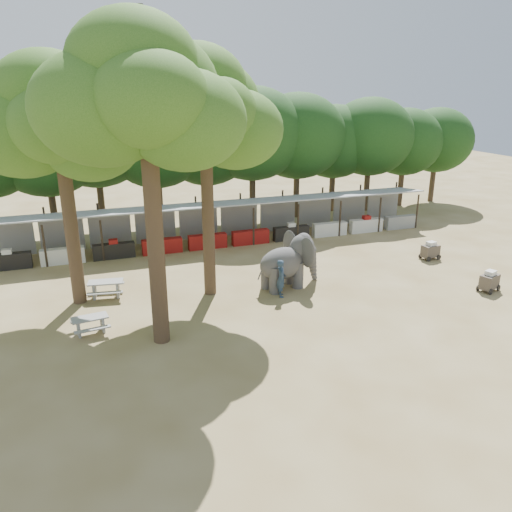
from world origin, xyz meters
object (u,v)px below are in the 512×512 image
object	(u,v)px
cart_front	(489,281)
yard_tree_left	(54,120)
yard_tree_center	(141,96)
elephant	(289,261)
picnic_table_near	(90,323)
handler	(281,278)
yard_tree_back	(201,110)
picnic_table_far	(106,287)
cart_back	(430,251)

from	to	relation	value
cart_front	yard_tree_left	bearing A→B (deg)	143.68
yard_tree_center	elephant	distance (m)	11.13
yard_tree_center	picnic_table_near	xyz separation A→B (m)	(-2.49, 1.40, -8.75)
handler	yard_tree_back	bearing A→B (deg)	76.81
picnic_table_near	picnic_table_far	xyz separation A→B (m)	(0.84, 3.59, 0.06)
yard_tree_center	picnic_table_near	distance (m)	9.20
elephant	handler	world-z (taller)	elephant
yard_tree_left	handler	xyz separation A→B (m)	(9.23, -2.67, -7.29)
yard_tree_left	cart_back	bearing A→B (deg)	-1.51
cart_back	picnic_table_near	bearing A→B (deg)	-178.01
yard_tree_left	elephant	bearing A→B (deg)	-9.11
yard_tree_center	handler	bearing A→B (deg)	20.50
yard_tree_left	elephant	size ratio (longest dim) A/B	3.10
yard_tree_left	picnic_table_near	size ratio (longest dim) A/B	7.02
elephant	cart_back	bearing A→B (deg)	-5.22
elephant	picnic_table_far	distance (m)	8.92
picnic_table_near	handler	bearing A→B (deg)	-1.53
yard_tree_back	picnic_table_near	bearing A→B (deg)	-154.61
handler	picnic_table_near	world-z (taller)	handler
yard_tree_center	yard_tree_left	bearing A→B (deg)	120.96
yard_tree_back	cart_front	size ratio (longest dim) A/B	9.05
picnic_table_far	cart_back	bearing A→B (deg)	7.21
picnic_table_near	yard_tree_left	bearing A→B (deg)	90.43
cart_back	yard_tree_center	bearing A→B (deg)	-172.02
yard_tree_left	yard_tree_center	xyz separation A→B (m)	(3.00, -5.00, 1.01)
cart_front	cart_back	distance (m)	4.93
yard_tree_left	picnic_table_far	size ratio (longest dim) A/B	6.09
elephant	picnic_table_far	world-z (taller)	elephant
yard_tree_center	handler	size ratio (longest dim) A/B	6.58
handler	cart_back	world-z (taller)	handler
yard_tree_center	cart_back	world-z (taller)	yard_tree_center
picnic_table_near	yard_tree_center	bearing A→B (deg)	-36.91
yard_tree_center	picnic_table_far	distance (m)	10.15
yard_tree_left	picnic_table_far	bearing A→B (deg)	-0.75
yard_tree_back	elephant	size ratio (longest dim) A/B	3.20
cart_back	cart_front	bearing A→B (deg)	-101.23
picnic_table_near	picnic_table_far	distance (m)	3.68
yard_tree_left	elephant	xyz separation A→B (m)	(10.08, -1.62, -6.88)
handler	cart_back	distance (m)	10.44
handler	cart_front	world-z (taller)	handler
picnic_table_near	cart_front	bearing A→B (deg)	-13.27
yard_tree_left	yard_tree_back	xyz separation A→B (m)	(6.00, -1.00, 0.34)
elephant	cart_back	size ratio (longest dim) A/B	3.07
yard_tree_back	cart_back	world-z (taller)	yard_tree_back
yard_tree_left	cart_front	world-z (taller)	yard_tree_left
yard_tree_left	elephant	distance (m)	12.31
yard_tree_left	picnic_table_far	distance (m)	7.79
handler	picnic_table_far	size ratio (longest dim) A/B	1.01
handler	picnic_table_far	xyz separation A→B (m)	(-7.88, 2.65, -0.39)
handler	cart_front	size ratio (longest dim) A/B	1.46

